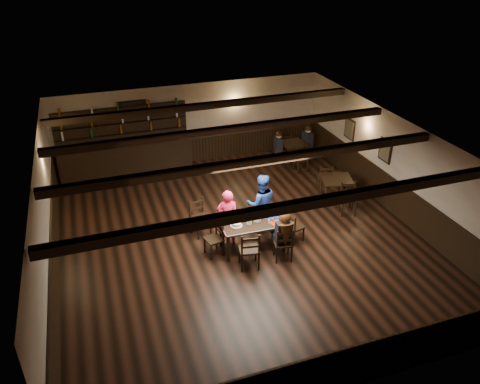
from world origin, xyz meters
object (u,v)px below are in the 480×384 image
object	(u,v)px
man_blue	(261,203)
cake	(236,224)
dining_table	(253,226)
chair_near_left	(250,248)
woman_pink	(227,218)
bar_counter	(126,153)
chair_near_right	(284,242)

from	to	relation	value
man_blue	cake	bearing A→B (deg)	47.85
cake	dining_table	bearing A→B (deg)	-2.26
chair_near_left	cake	size ratio (longest dim) A/B	3.36
man_blue	cake	distance (m)	1.15
woman_pink	bar_counter	distance (m)	5.24
chair_near_left	bar_counter	xyz separation A→B (m)	(-2.06, 6.03, 0.15)
chair_near_right	man_blue	bearing A→B (deg)	91.30
man_blue	cake	size ratio (longest dim) A/B	5.55
cake	bar_counter	bearing A→B (deg)	110.67
chair_near_left	cake	bearing A→B (deg)	95.52
chair_near_right	cake	distance (m)	1.22
chair_near_right	man_blue	size ratio (longest dim) A/B	0.56
chair_near_left	woman_pink	world-z (taller)	woman_pink
chair_near_right	bar_counter	world-z (taller)	bar_counter
dining_table	chair_near_right	distance (m)	0.89
man_blue	bar_counter	distance (m)	5.42
chair_near_left	chair_near_right	xyz separation A→B (m)	(0.87, 0.03, -0.05)
dining_table	chair_near_left	xyz separation A→B (m)	(-0.34, -0.73, -0.09)
chair_near_right	chair_near_left	bearing A→B (deg)	-178.16
bar_counter	chair_near_left	bearing A→B (deg)	-71.10
woman_pink	chair_near_left	bearing A→B (deg)	109.36
woman_pink	chair_near_right	bearing A→B (deg)	143.92
woman_pink	cake	bearing A→B (deg)	115.40
chair_near_right	cake	world-z (taller)	chair_near_right
chair_near_right	bar_counter	size ratio (longest dim) A/B	0.21
man_blue	dining_table	bearing A→B (deg)	65.54
woman_pink	bar_counter	size ratio (longest dim) A/B	0.35
chair_near_left	man_blue	size ratio (longest dim) A/B	0.61
chair_near_left	chair_near_right	world-z (taller)	chair_near_left
chair_near_left	chair_near_right	distance (m)	0.87
man_blue	chair_near_left	bearing A→B (deg)	70.34
chair_near_right	bar_counter	distance (m)	6.68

